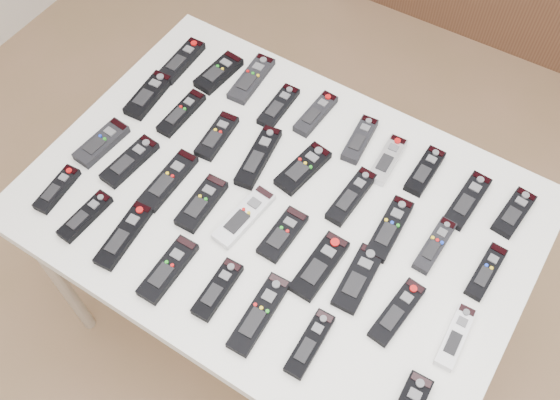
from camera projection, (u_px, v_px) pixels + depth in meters
The scene contains 38 objects.
ground at pixel (326, 312), 2.26m from camera, with size 4.00×4.00×0.00m, color olive.
table at pixel (280, 216), 1.63m from camera, with size 1.25×0.88×0.78m.
remote_0 at pixel (182, 61), 1.84m from camera, with size 0.05×0.18×0.02m, color black.
remote_1 at pixel (219, 73), 1.81m from camera, with size 0.06×0.16×0.02m, color black.
remote_2 at pixel (251, 79), 1.80m from camera, with size 0.06×0.19×0.02m, color black.
remote_3 at pixel (279, 106), 1.75m from camera, with size 0.05×0.16×0.02m, color black.
remote_4 at pixel (316, 114), 1.73m from camera, with size 0.05×0.16×0.02m, color black.
remote_5 at pixel (360, 140), 1.68m from camera, with size 0.05×0.15×0.02m, color black.
remote_6 at pixel (387, 160), 1.64m from camera, with size 0.05×0.16×0.02m, color #B7B7BC.
remote_7 at pixel (425, 171), 1.62m from camera, with size 0.05×0.15×0.02m, color black.
remote_8 at pixel (467, 200), 1.58m from camera, with size 0.05×0.18×0.02m, color black.
remote_9 at pixel (514, 213), 1.56m from camera, with size 0.05×0.15×0.02m, color black.
remote_10 at pixel (149, 95), 1.76m from camera, with size 0.06×0.17×0.02m, color black.
remote_11 at pixel (181, 113), 1.73m from camera, with size 0.05×0.17×0.02m, color black.
remote_12 at pixel (217, 136), 1.69m from camera, with size 0.05×0.16×0.02m, color black.
remote_13 at pixel (258, 157), 1.65m from camera, with size 0.05×0.20×0.02m, color black.
remote_14 at pixel (303, 168), 1.63m from camera, with size 0.06×0.17×0.02m, color black.
remote_15 at pixel (351, 196), 1.58m from camera, with size 0.05×0.18×0.02m, color black.
remote_16 at pixel (390, 229), 1.53m from camera, with size 0.05×0.18×0.02m, color black.
remote_17 at pixel (435, 245), 1.51m from camera, with size 0.04×0.16×0.02m, color black.
remote_18 at pixel (486, 272), 1.47m from camera, with size 0.04×0.15×0.02m, color black.
remote_19 at pixel (102, 143), 1.67m from camera, with size 0.06×0.16×0.02m, color black.
remote_20 at pixel (130, 161), 1.64m from camera, with size 0.05×0.17×0.02m, color black.
remote_21 at pixel (168, 180), 1.61m from camera, with size 0.06×0.19×0.02m, color black.
remote_22 at pixel (202, 203), 1.57m from camera, with size 0.06×0.16×0.02m, color black.
remote_23 at pixel (244, 216), 1.55m from camera, with size 0.05×0.19×0.02m, color #B7B7BC.
remote_24 at pixel (283, 234), 1.52m from camera, with size 0.06×0.15×0.02m, color black.
remote_25 at pixel (320, 266), 1.48m from camera, with size 0.06×0.18×0.02m, color black.
remote_26 at pixel (358, 278), 1.46m from camera, with size 0.06×0.17×0.02m, color black.
remote_27 at pixel (397, 312), 1.42m from camera, with size 0.05×0.17×0.02m, color black.
remote_28 at pixel (455, 336), 1.38m from camera, with size 0.04×0.16×0.02m, color silver.
remote_29 at pixel (57, 189), 1.59m from camera, with size 0.04×0.14×0.02m, color black.
remote_30 at pixel (85, 216), 1.55m from camera, with size 0.04×0.15×0.02m, color black.
remote_31 at pixel (124, 235), 1.52m from camera, with size 0.05×0.19×0.02m, color black.
remote_32 at pixel (168, 269), 1.47m from camera, with size 0.06×0.18×0.02m, color black.
remote_33 at pixel (218, 289), 1.44m from camera, with size 0.05×0.16×0.02m, color black.
remote_34 at pixel (259, 314), 1.41m from camera, with size 0.05×0.20×0.02m, color black.
remote_35 at pixel (310, 344), 1.37m from camera, with size 0.04×0.16×0.02m, color black.
Camera 1 is at (0.32, -0.82, 2.12)m, focal length 40.00 mm.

